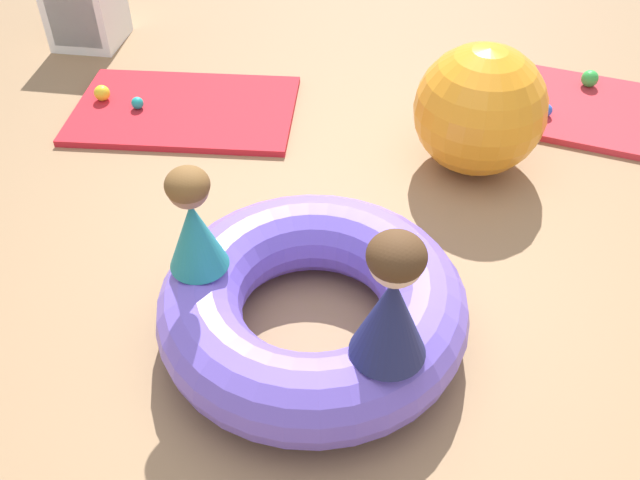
{
  "coord_description": "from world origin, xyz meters",
  "views": [
    {
      "loc": [
        0.23,
        -2.01,
        2.25
      ],
      "look_at": [
        -0.08,
        0.08,
        0.36
      ],
      "focal_mm": 38.9,
      "sensor_mm": 36.0,
      "label": 1
    }
  ],
  "objects_px": {
    "play_ball_yellow": "(102,93)",
    "play_ball_green": "(590,79)",
    "child_in_navy": "(392,300)",
    "play_ball_teal": "(137,103)",
    "play_ball_blue": "(546,110)",
    "exercise_ball_large": "(480,110)",
    "storage_cube": "(83,5)",
    "child_in_teal": "(193,221)",
    "inflatable_cushion": "(313,306)"
  },
  "relations": [
    {
      "from": "play_ball_yellow",
      "to": "play_ball_green",
      "type": "xyz_separation_m",
      "value": [
        2.98,
        0.62,
        0.0
      ]
    },
    {
      "from": "child_in_navy",
      "to": "play_ball_teal",
      "type": "xyz_separation_m",
      "value": [
        -1.63,
        1.89,
        -0.52
      ]
    },
    {
      "from": "child_in_navy",
      "to": "play_ball_blue",
      "type": "xyz_separation_m",
      "value": [
        0.79,
        2.17,
        -0.52
      ]
    },
    {
      "from": "child_in_navy",
      "to": "play_ball_blue",
      "type": "relative_size",
      "value": 6.86
    },
    {
      "from": "play_ball_green",
      "to": "exercise_ball_large",
      "type": "bearing_deg",
      "value": -129.17
    },
    {
      "from": "play_ball_blue",
      "to": "play_ball_yellow",
      "type": "xyz_separation_m",
      "value": [
        -2.67,
        -0.21,
        0.01
      ]
    },
    {
      "from": "play_ball_yellow",
      "to": "play_ball_teal",
      "type": "xyz_separation_m",
      "value": [
        0.25,
        -0.06,
        -0.01
      ]
    },
    {
      "from": "play_ball_yellow",
      "to": "storage_cube",
      "type": "bearing_deg",
      "value": 117.27
    },
    {
      "from": "storage_cube",
      "to": "play_ball_teal",
      "type": "bearing_deg",
      "value": -52.68
    },
    {
      "from": "play_ball_yellow",
      "to": "play_ball_teal",
      "type": "bearing_deg",
      "value": -14.33
    },
    {
      "from": "exercise_ball_large",
      "to": "storage_cube",
      "type": "bearing_deg",
      "value": 157.51
    },
    {
      "from": "storage_cube",
      "to": "child_in_navy",
      "type": "bearing_deg",
      "value": -50.26
    },
    {
      "from": "child_in_navy",
      "to": "play_ball_green",
      "type": "xyz_separation_m",
      "value": [
        1.1,
        2.57,
        -0.51
      ]
    },
    {
      "from": "child_in_teal",
      "to": "exercise_ball_large",
      "type": "xyz_separation_m",
      "value": [
        1.12,
        1.33,
        -0.22
      ]
    },
    {
      "from": "inflatable_cushion",
      "to": "exercise_ball_large",
      "type": "height_order",
      "value": "exercise_ball_large"
    },
    {
      "from": "inflatable_cushion",
      "to": "storage_cube",
      "type": "bearing_deg",
      "value": 129.09
    },
    {
      "from": "play_ball_teal",
      "to": "exercise_ball_large",
      "type": "relative_size",
      "value": 0.11
    },
    {
      "from": "play_ball_blue",
      "to": "exercise_ball_large",
      "type": "height_order",
      "value": "exercise_ball_large"
    },
    {
      "from": "inflatable_cushion",
      "to": "child_in_navy",
      "type": "bearing_deg",
      "value": -45.74
    },
    {
      "from": "child_in_navy",
      "to": "storage_cube",
      "type": "distance_m",
      "value": 3.6
    },
    {
      "from": "child_in_navy",
      "to": "play_ball_yellow",
      "type": "height_order",
      "value": "child_in_navy"
    },
    {
      "from": "child_in_navy",
      "to": "play_ball_green",
      "type": "bearing_deg",
      "value": -65.22
    },
    {
      "from": "play_ball_teal",
      "to": "exercise_ball_large",
      "type": "bearing_deg",
      "value": -6.61
    },
    {
      "from": "child_in_navy",
      "to": "exercise_ball_large",
      "type": "relative_size",
      "value": 0.77
    },
    {
      "from": "inflatable_cushion",
      "to": "play_ball_yellow",
      "type": "bearing_deg",
      "value": 133.79
    },
    {
      "from": "play_ball_green",
      "to": "child_in_navy",
      "type": "bearing_deg",
      "value": -113.11
    },
    {
      "from": "play_ball_blue",
      "to": "storage_cube",
      "type": "height_order",
      "value": "storage_cube"
    },
    {
      "from": "child_in_navy",
      "to": "exercise_ball_large",
      "type": "bearing_deg",
      "value": -54.19
    },
    {
      "from": "play_ball_yellow",
      "to": "play_ball_teal",
      "type": "height_order",
      "value": "play_ball_yellow"
    },
    {
      "from": "play_ball_green",
      "to": "exercise_ball_large",
      "type": "distance_m",
      "value": 1.2
    },
    {
      "from": "storage_cube",
      "to": "child_in_teal",
      "type": "bearing_deg",
      "value": -57.89
    },
    {
      "from": "child_in_teal",
      "to": "exercise_ball_large",
      "type": "height_order",
      "value": "child_in_teal"
    },
    {
      "from": "child_in_navy",
      "to": "exercise_ball_large",
      "type": "distance_m",
      "value": 1.72
    },
    {
      "from": "child_in_teal",
      "to": "play_ball_yellow",
      "type": "bearing_deg",
      "value": 174.39
    },
    {
      "from": "inflatable_cushion",
      "to": "play_ball_blue",
      "type": "xyz_separation_m",
      "value": [
        1.11,
        1.84,
        -0.09
      ]
    },
    {
      "from": "play_ball_blue",
      "to": "inflatable_cushion",
      "type": "bearing_deg",
      "value": -121.01
    },
    {
      "from": "inflatable_cushion",
      "to": "storage_cube",
      "type": "relative_size",
      "value": 2.25
    },
    {
      "from": "child_in_teal",
      "to": "play_ball_yellow",
      "type": "xyz_separation_m",
      "value": [
        -1.11,
        1.63,
        -0.48
      ]
    },
    {
      "from": "play_ball_green",
      "to": "exercise_ball_large",
      "type": "height_order",
      "value": "exercise_ball_large"
    },
    {
      "from": "play_ball_yellow",
      "to": "child_in_navy",
      "type": "bearing_deg",
      "value": -46.13
    },
    {
      "from": "play_ball_blue",
      "to": "play_ball_green",
      "type": "distance_m",
      "value": 0.51
    },
    {
      "from": "inflatable_cushion",
      "to": "storage_cube",
      "type": "height_order",
      "value": "storage_cube"
    },
    {
      "from": "play_ball_teal",
      "to": "child_in_teal",
      "type": "bearing_deg",
      "value": -61.06
    },
    {
      "from": "exercise_ball_large",
      "to": "storage_cube",
      "type": "distance_m",
      "value": 2.87
    },
    {
      "from": "play_ball_green",
      "to": "inflatable_cushion",
      "type": "bearing_deg",
      "value": -122.15
    },
    {
      "from": "play_ball_green",
      "to": "play_ball_yellow",
      "type": "bearing_deg",
      "value": -168.28
    },
    {
      "from": "storage_cube",
      "to": "play_ball_green",
      "type": "bearing_deg",
      "value": -3.13
    },
    {
      "from": "child_in_teal",
      "to": "storage_cube",
      "type": "bearing_deg",
      "value": 172.17
    },
    {
      "from": "inflatable_cushion",
      "to": "exercise_ball_large",
      "type": "xyz_separation_m",
      "value": [
        0.67,
        1.34,
        0.17
      ]
    },
    {
      "from": "child_in_teal",
      "to": "play_ball_green",
      "type": "bearing_deg",
      "value": 100.35
    }
  ]
}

